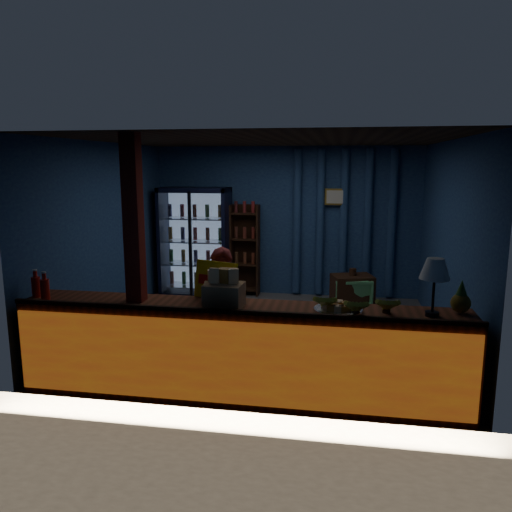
{
  "coord_description": "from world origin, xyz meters",
  "views": [
    {
      "loc": [
        0.94,
        -6.47,
        2.31
      ],
      "look_at": [
        -0.13,
        -0.2,
        1.12
      ],
      "focal_mm": 35.0,
      "sensor_mm": 36.0,
      "label": 1
    }
  ],
  "objects": [
    {
      "name": "ground",
      "position": [
        0.0,
        0.0,
        0.0
      ],
      "size": [
        4.6,
        4.6,
        0.0
      ],
      "primitive_type": "plane",
      "color": "#515154",
      "rests_on": "ground"
    },
    {
      "name": "bottle_shelf",
      "position": [
        -0.7,
        2.06,
        0.79
      ],
      "size": [
        0.5,
        0.28,
        1.6
      ],
      "color": "#341910",
      "rests_on": "ground"
    },
    {
      "name": "room_walls",
      "position": [
        0.0,
        0.0,
        1.57
      ],
      "size": [
        4.6,
        4.6,
        4.6
      ],
      "color": "navy",
      "rests_on": "ground"
    },
    {
      "name": "side_table",
      "position": [
        1.16,
        1.37,
        0.28
      ],
      "size": [
        0.72,
        0.61,
        0.67
      ],
      "color": "#341910",
      "rests_on": "ground"
    },
    {
      "name": "pastry_tray",
      "position": [
        0.95,
        -1.93,
        0.98
      ],
      "size": [
        0.46,
        0.46,
        0.08
      ],
      "color": "silver",
      "rests_on": "counter"
    },
    {
      "name": "counter",
      "position": [
        0.0,
        -1.91,
        0.48
      ],
      "size": [
        4.4,
        0.57,
        0.99
      ],
      "color": "brown",
      "rests_on": "ground"
    },
    {
      "name": "support_post",
      "position": [
        -1.05,
        -1.9,
        1.3
      ],
      "size": [
        0.16,
        0.16,
        2.6
      ],
      "primitive_type": "cube",
      "color": "maroon",
      "rests_on": "ground"
    },
    {
      "name": "beverage_cooler",
      "position": [
        -1.55,
        1.92,
        0.93
      ],
      "size": [
        1.2,
        0.62,
        1.9
      ],
      "color": "black",
      "rests_on": "ground"
    },
    {
      "name": "banana_bunches",
      "position": [
        1.1,
        -1.98,
        1.04
      ],
      "size": [
        0.81,
        0.31,
        0.18
      ],
      "color": "gold",
      "rests_on": "counter"
    },
    {
      "name": "yellow_sign",
      "position": [
        -0.29,
        -1.69,
        1.14
      ],
      "size": [
        0.48,
        0.25,
        0.38
      ],
      "color": "yellow",
      "rests_on": "counter"
    },
    {
      "name": "curtain_folds",
      "position": [
        1.0,
        2.14,
        1.3
      ],
      "size": [
        1.74,
        0.14,
        2.5
      ],
      "color": "navy",
      "rests_on": "room_walls"
    },
    {
      "name": "snack_box_left",
      "position": [
        -0.13,
        -1.97,
        1.08
      ],
      "size": [
        0.37,
        0.31,
        0.38
      ],
      "color": "#AA8352",
      "rests_on": "counter"
    },
    {
      "name": "pineapple",
      "position": [
        2.05,
        -1.82,
        1.08
      ],
      "size": [
        0.18,
        0.18,
        0.31
      ],
      "color": "olive",
      "rests_on": "counter"
    },
    {
      "name": "shopkeeper",
      "position": [
        -0.29,
        -1.43,
        0.71
      ],
      "size": [
        0.55,
        0.39,
        1.43
      ],
      "primitive_type": "imported",
      "rotation": [
        0.0,
        0.0,
        -0.09
      ],
      "color": "maroon",
      "rests_on": "ground"
    },
    {
      "name": "framed_picture",
      "position": [
        0.85,
        2.1,
        1.75
      ],
      "size": [
        0.36,
        0.04,
        0.28
      ],
      "color": "gold",
      "rests_on": "room_walls"
    },
    {
      "name": "snack_box_centre",
      "position": [
        -0.19,
        -1.88,
        1.07
      ],
      "size": [
        0.36,
        0.32,
        0.34
      ],
      "color": "#AA8352",
      "rests_on": "counter"
    },
    {
      "name": "table_lamp",
      "position": [
        1.78,
        -1.94,
        1.37
      ],
      "size": [
        0.27,
        0.27,
        0.53
      ],
      "color": "black",
      "rests_on": "counter"
    },
    {
      "name": "soda_bottles",
      "position": [
        -2.05,
        -1.98,
        1.07
      ],
      "size": [
        0.24,
        0.17,
        0.29
      ],
      "color": "red",
      "rests_on": "counter"
    },
    {
      "name": "green_chair",
      "position": [
        1.16,
        1.42,
        0.27
      ],
      "size": [
        0.65,
        0.66,
        0.54
      ],
      "primitive_type": "imported",
      "rotation": [
        0.0,
        0.0,
        3.27
      ],
      "color": "#59B26B",
      "rests_on": "ground"
    }
  ]
}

